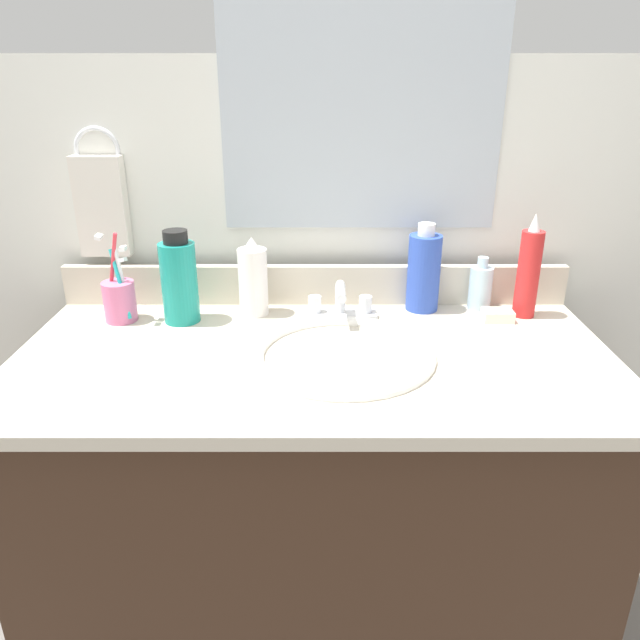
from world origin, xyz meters
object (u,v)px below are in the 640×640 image
at_px(bottle_mouthwash_teal, 176,280).
at_px(soap_bar, 494,315).
at_px(faucet, 337,306).
at_px(bottle_gel_clear, 477,287).
at_px(bottle_lotion_white, 250,280).
at_px(hand_towel, 98,207).
at_px(bottle_shampoo_blue, 421,271).
at_px(cup_pink, 116,299).
at_px(bottle_spray_red, 525,272).

height_order(bottle_mouthwash_teal, soap_bar, bottle_mouthwash_teal).
bearing_deg(faucet, bottle_gel_clear, 10.53).
xyz_separation_m(bottle_gel_clear, bottle_lotion_white, (-0.50, -0.03, 0.03)).
xyz_separation_m(hand_towel, soap_bar, (0.87, -0.13, -0.21)).
relative_size(bottle_shampoo_blue, bottle_lotion_white, 1.13).
relative_size(bottle_shampoo_blue, bottle_mouthwash_teal, 0.99).
bearing_deg(cup_pink, bottle_lotion_white, 8.08).
xyz_separation_m(hand_towel, bottle_mouthwash_teal, (0.19, -0.13, -0.13)).
relative_size(bottle_gel_clear, bottle_mouthwash_teal, 0.60).
bearing_deg(soap_bar, bottle_mouthwash_teal, 179.94).
xyz_separation_m(faucet, bottle_spray_red, (0.40, 0.02, 0.07)).
height_order(bottle_lotion_white, bottle_mouthwash_teal, bottle_mouthwash_teal).
distance_m(hand_towel, faucet, 0.57).
distance_m(faucet, bottle_mouthwash_teal, 0.35).
height_order(hand_towel, soap_bar, hand_towel).
xyz_separation_m(faucet, bottle_gel_clear, (0.32, 0.06, 0.02)).
bearing_deg(faucet, bottle_spray_red, 2.25).
bearing_deg(bottle_gel_clear, bottle_mouthwash_teal, -173.63).
distance_m(faucet, bottle_gel_clear, 0.32).
height_order(bottle_spray_red, cup_pink, bottle_spray_red).
distance_m(bottle_mouthwash_teal, cup_pink, 0.14).
height_order(faucet, bottle_gel_clear, bottle_gel_clear).
xyz_separation_m(bottle_spray_red, cup_pink, (-0.87, -0.03, -0.05)).
bearing_deg(bottle_lotion_white, bottle_gel_clear, 3.56).
distance_m(bottle_gel_clear, bottle_mouthwash_teal, 0.66).
height_order(hand_towel, cup_pink, hand_towel).
bearing_deg(bottle_gel_clear, bottle_lotion_white, -176.44).
bearing_deg(bottle_lotion_white, faucet, -8.19).
relative_size(hand_towel, bottle_gel_clear, 1.83).
bearing_deg(bottle_spray_red, cup_pink, -178.13).
bearing_deg(bottle_lotion_white, soap_bar, -4.60).
xyz_separation_m(hand_towel, cup_pink, (0.06, -0.13, -0.17)).
relative_size(hand_towel, bottle_lotion_white, 1.27).
bearing_deg(hand_towel, bottle_gel_clear, -3.78).
height_order(bottle_gel_clear, bottle_spray_red, bottle_spray_red).
bearing_deg(cup_pink, soap_bar, -0.17).
relative_size(bottle_lotion_white, cup_pink, 0.89).
bearing_deg(bottle_lotion_white, bottle_shampoo_blue, 4.24).
relative_size(faucet, bottle_lotion_white, 0.92).
bearing_deg(faucet, bottle_mouthwash_teal, -177.55).
distance_m(faucet, bottle_spray_red, 0.41).
bearing_deg(bottle_shampoo_blue, bottle_gel_clear, 1.60).
height_order(bottle_lotion_white, cup_pink, cup_pink).
relative_size(hand_towel, bottle_shampoo_blue, 1.12).
xyz_separation_m(faucet, cup_pink, (-0.47, -0.01, 0.02)).
xyz_separation_m(hand_towel, bottle_gel_clear, (0.84, -0.06, -0.17)).
bearing_deg(bottle_mouthwash_teal, hand_towel, 145.55).
xyz_separation_m(faucet, bottle_lotion_white, (-0.19, 0.03, 0.05)).
bearing_deg(bottle_spray_red, hand_towel, 173.96).
relative_size(faucet, bottle_spray_red, 0.70).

